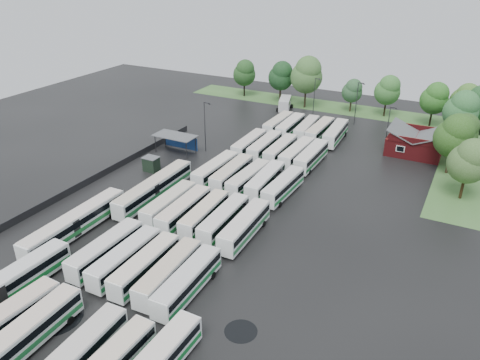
% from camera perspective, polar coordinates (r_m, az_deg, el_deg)
% --- Properties ---
extents(ground, '(160.00, 160.00, 0.00)m').
position_cam_1_polar(ground, '(67.69, -6.26, -5.50)').
color(ground, black).
rests_on(ground, ground).
extents(brick_building, '(10.07, 8.60, 5.39)m').
position_cam_1_polar(brick_building, '(96.54, 20.54, 4.09)').
color(brick_building, maroon).
rests_on(brick_building, ground).
extents(wash_shed, '(8.20, 4.20, 3.58)m').
position_cam_1_polar(wash_shed, '(91.60, -7.77, 5.16)').
color(wash_shed, '#2D2D30').
rests_on(wash_shed, ground).
extents(utility_hut, '(2.70, 2.20, 2.62)m').
position_cam_1_polar(utility_hut, '(84.75, -10.77, 1.95)').
color(utility_hut, black).
rests_on(utility_hut, ground).
extents(grass_strip_north, '(80.00, 10.00, 0.01)m').
position_cam_1_polar(grass_strip_north, '(121.63, 11.78, 8.62)').
color(grass_strip_north, '#3E6A2F').
rests_on(grass_strip_north, ground).
extents(grass_strip_east, '(10.00, 50.00, 0.01)m').
position_cam_1_polar(grass_strip_east, '(96.79, 26.16, 1.88)').
color(grass_strip_east, '#3E6A2F').
rests_on(grass_strip_east, ground).
extents(west_fence, '(0.10, 50.00, 1.20)m').
position_cam_1_polar(west_fence, '(85.61, -15.79, 1.12)').
color(west_fence, '#2D2D30').
rests_on(west_fence, ground).
extents(bus_r0c0, '(2.99, 11.56, 3.19)m').
position_cam_1_polar(bus_r0c0, '(54.60, -26.45, -15.04)').
color(bus_r0c0, white).
rests_on(bus_r0c0, ground).
extents(bus_r0c1, '(2.79, 11.58, 3.20)m').
position_cam_1_polar(bus_r0c1, '(52.44, -24.06, -16.37)').
color(bus_r0c1, white).
rests_on(bus_r0c1, ground).
extents(bus_r0c3, '(2.89, 11.61, 3.21)m').
position_cam_1_polar(bus_r0c3, '(48.39, -19.12, -19.51)').
color(bus_r0c3, white).
rests_on(bus_r0c3, ground).
extents(bus_r1c0, '(2.53, 11.65, 3.24)m').
position_cam_1_polar(bus_r1c0, '(61.33, -16.01, -8.17)').
color(bus_r1c0, white).
rests_on(bus_r1c0, ground).
extents(bus_r1c1, '(2.52, 11.45, 3.18)m').
position_cam_1_polar(bus_r1c1, '(59.27, -13.82, -9.22)').
color(bus_r1c1, white).
rests_on(bus_r1c1, ground).
extents(bus_r1c2, '(2.67, 11.38, 3.15)m').
position_cam_1_polar(bus_r1c2, '(57.52, -11.46, -10.17)').
color(bus_r1c2, white).
rests_on(bus_r1c2, ground).
extents(bus_r1c3, '(2.99, 11.54, 3.18)m').
position_cam_1_polar(bus_r1c3, '(55.89, -8.68, -11.10)').
color(bus_r1c3, white).
rests_on(bus_r1c3, ground).
extents(bus_r1c4, '(2.76, 11.54, 3.19)m').
position_cam_1_polar(bus_r1c4, '(54.32, -6.39, -12.18)').
color(bus_r1c4, white).
rests_on(bus_r1c4, ground).
extents(bus_r2c0, '(2.59, 11.47, 3.18)m').
position_cam_1_polar(bus_r2c0, '(69.92, -8.62, -2.90)').
color(bus_r2c0, white).
rests_on(bus_r2c0, ground).
extents(bus_r2c1, '(2.72, 11.58, 3.21)m').
position_cam_1_polar(bus_r2c1, '(68.05, -6.83, -3.63)').
color(bus_r2c1, white).
rests_on(bus_r2c1, ground).
extents(bus_r2c2, '(2.89, 11.20, 3.09)m').
position_cam_1_polar(bus_r2c2, '(66.86, -4.34, -4.15)').
color(bus_r2c2, white).
rests_on(bus_r2c2, ground).
extents(bus_r2c3, '(2.71, 11.46, 3.17)m').
position_cam_1_polar(bus_r2c3, '(65.37, -1.97, -4.80)').
color(bus_r2c3, white).
rests_on(bus_r2c3, ground).
extents(bus_r2c4, '(2.81, 11.82, 3.27)m').
position_cam_1_polar(bus_r2c4, '(63.64, 0.56, -5.66)').
color(bus_r2c4, white).
rests_on(bus_r2c4, ground).
extents(bus_r3c0, '(2.76, 11.72, 3.25)m').
position_cam_1_polar(bus_r3c0, '(80.04, -2.99, 1.28)').
color(bus_r3c0, white).
rests_on(bus_r3c0, ground).
extents(bus_r3c1, '(2.62, 11.57, 3.21)m').
position_cam_1_polar(bus_r3c1, '(78.62, -0.99, 0.83)').
color(bus_r3c1, white).
rests_on(bus_r3c1, ground).
extents(bus_r3c2, '(2.86, 11.30, 3.12)m').
position_cam_1_polar(bus_r3c2, '(76.98, 1.04, 0.21)').
color(bus_r3c2, white).
rests_on(bus_r3c2, ground).
extents(bus_r3c3, '(2.75, 11.50, 3.18)m').
position_cam_1_polar(bus_r3c3, '(76.21, 3.12, -0.08)').
color(bus_r3c3, white).
rests_on(bus_r3c3, ground).
extents(bus_r3c4, '(2.84, 11.31, 3.12)m').
position_cam_1_polar(bus_r3c4, '(74.65, 5.29, -0.77)').
color(bus_r3c4, white).
rests_on(bus_r3c4, ground).
extents(bus_r4c0, '(2.55, 11.30, 3.14)m').
position_cam_1_polar(bus_r4c0, '(91.03, 1.15, 4.41)').
color(bus_r4c0, white).
rests_on(bus_r4c0, ground).
extents(bus_r4c1, '(2.64, 11.53, 3.20)m').
position_cam_1_polar(bus_r4c1, '(89.96, 3.05, 4.13)').
color(bus_r4c1, white).
rests_on(bus_r4c1, ground).
extents(bus_r4c2, '(2.48, 11.33, 3.15)m').
position_cam_1_polar(bus_r4c2, '(88.57, 4.97, 3.69)').
color(bus_r4c2, white).
rests_on(bus_r4c2, ground).
extents(bus_r4c3, '(2.81, 11.60, 3.21)m').
position_cam_1_polar(bus_r4c3, '(87.25, 6.95, 3.26)').
color(bus_r4c3, white).
rests_on(bus_r4c3, ground).
extents(bus_r4c4, '(2.59, 11.68, 3.24)m').
position_cam_1_polar(bus_r4c4, '(86.18, 8.69, 2.87)').
color(bus_r4c4, white).
rests_on(bus_r4c4, ground).
extents(bus_r5c0, '(2.56, 11.25, 3.12)m').
position_cam_1_polar(bus_r5c0, '(102.52, 4.69, 6.84)').
color(bus_r5c0, white).
rests_on(bus_r5c0, ground).
extents(bus_r5c1, '(2.62, 11.44, 3.17)m').
position_cam_1_polar(bus_r5c1, '(101.19, 6.16, 6.53)').
color(bus_r5c1, white).
rests_on(bus_r5c1, ground).
extents(bus_r5c2, '(2.92, 11.26, 3.11)m').
position_cam_1_polar(bus_r5c2, '(100.44, 8.13, 6.24)').
color(bus_r5c2, white).
rests_on(bus_r5c2, ground).
extents(bus_r5c3, '(2.58, 11.52, 3.20)m').
position_cam_1_polar(bus_r5c3, '(99.43, 9.69, 5.96)').
color(bus_r5c3, white).
rests_on(bus_r5c3, ground).
extents(bus_r5c4, '(3.02, 11.80, 3.26)m').
position_cam_1_polar(bus_r5c4, '(98.43, 11.57, 5.61)').
color(bus_r5c4, white).
rests_on(bus_r5c4, ground).
extents(artic_bus_west_a, '(2.79, 17.39, 3.22)m').
position_cam_1_polar(artic_bus_west_a, '(59.11, -27.02, -11.73)').
color(artic_bus_west_a, white).
rests_on(artic_bus_west_a, ground).
extents(artic_bus_west_b, '(2.75, 17.66, 3.27)m').
position_cam_1_polar(artic_bus_west_b, '(74.79, -10.42, -0.98)').
color(artic_bus_west_b, white).
rests_on(artic_bus_west_b, ground).
extents(artic_bus_west_c, '(2.64, 17.58, 3.26)m').
position_cam_1_polar(artic_bus_west_c, '(68.11, -19.46, -5.01)').
color(artic_bus_west_c, white).
rests_on(artic_bus_west_c, ground).
extents(minibus, '(4.28, 7.13, 2.93)m').
position_cam_1_polar(minibus, '(117.77, 5.49, 9.30)').
color(minibus, silver).
rests_on(minibus, ground).
extents(tree_north_0, '(6.01, 6.01, 9.95)m').
position_cam_1_polar(tree_north_0, '(127.78, 0.57, 12.96)').
color(tree_north_0, black).
rests_on(tree_north_0, ground).
extents(tree_north_1, '(6.43, 6.43, 10.65)m').
position_cam_1_polar(tree_north_1, '(123.03, 5.06, 12.56)').
color(tree_north_1, '#37281E').
rests_on(tree_north_1, ground).
extents(tree_north_2, '(7.83, 7.83, 12.97)m').
position_cam_1_polar(tree_north_2, '(118.30, 8.17, 12.61)').
color(tree_north_2, '#33271A').
rests_on(tree_north_2, ground).
extents(tree_north_3, '(4.93, 4.93, 8.17)m').
position_cam_1_polar(tree_north_3, '(117.88, 13.56, 10.56)').
color(tree_north_3, '#3C2D1D').
rests_on(tree_north_3, ground).
extents(tree_north_4, '(6.00, 6.00, 9.94)m').
position_cam_1_polar(tree_north_4, '(116.13, 17.60, 10.43)').
color(tree_north_4, black).
rests_on(tree_north_4, ground).
extents(tree_north_5, '(6.11, 6.11, 10.12)m').
position_cam_1_polar(tree_north_5, '(112.44, 22.69, 9.21)').
color(tree_north_5, black).
rests_on(tree_north_5, ground).
extents(tree_north_6, '(6.10, 6.10, 10.11)m').
position_cam_1_polar(tree_north_6, '(114.19, 25.78, 8.87)').
color(tree_north_6, black).
rests_on(tree_north_6, ground).
extents(tree_east_0, '(6.18, 6.18, 10.24)m').
position_cam_1_polar(tree_east_0, '(79.58, 26.22, 2.13)').
color(tree_east_0, '#31200F').
rests_on(tree_east_0, ground).
extents(tree_east_1, '(6.68, 6.68, 11.07)m').
position_cam_1_polar(tree_east_1, '(88.03, 24.75, 4.95)').
color(tree_east_1, '#392B19').
rests_on(tree_east_1, ground).
extents(tree_east_2, '(5.61, 5.61, 9.29)m').
position_cam_1_polar(tree_east_2, '(94.87, 25.59, 5.45)').
color(tree_east_2, black).
rests_on(tree_east_2, ground).
extents(tree_east_3, '(6.77, 6.77, 11.22)m').
position_cam_1_polar(tree_east_3, '(103.34, 25.43, 7.76)').
color(tree_east_3, black).
rests_on(tree_east_3, ground).
extents(tree_east_4, '(6.42, 6.42, 10.63)m').
position_cam_1_polar(tree_east_4, '(111.41, 27.11, 8.40)').
color(tree_east_4, '#311F12').
rests_on(tree_east_4, ground).
extents(lamp_post_ne, '(1.40, 0.27, 9.10)m').
position_cam_1_polar(lamp_post_ne, '(94.43, 17.65, 6.28)').
color(lamp_post_ne, '#2D2D30').
rests_on(lamp_post_ne, ground).
extents(lamp_post_nw, '(1.53, 0.30, 9.95)m').
position_cam_1_polar(lamp_post_nw, '(90.41, -4.24, 6.93)').
color(lamp_post_nw, '#2D2D30').
rests_on(lamp_post_nw, ground).
extents(lamp_post_back_w, '(1.41, 0.27, 9.15)m').
position_cam_1_polar(lamp_post_back_w, '(112.46, 9.11, 10.25)').
color(lamp_post_back_w, '#2D2D30').
rests_on(lamp_post_back_w, ground).
extents(lamp_post_back_e, '(1.49, 0.29, 9.70)m').
position_cam_1_polar(lamp_post_back_e, '(108.35, 14.09, 9.38)').
color(lamp_post_back_e, '#2D2D30').
rests_on(lamp_post_back_e, ground).
extents(puddle_0, '(5.84, 5.84, 0.01)m').
position_cam_1_polar(puddle_0, '(55.80, -21.53, -15.30)').
color(puddle_0, black).
rests_on(puddle_0, ground).
extents(puddle_2, '(6.59, 6.59, 0.01)m').
position_cam_1_polar(puddle_2, '(72.78, -9.64, -3.33)').
color(puddle_2, black).
rests_on(puddle_2, ground).
extents(puddle_3, '(3.54, 3.54, 0.01)m').
position_cam_1_polar(puddle_3, '(64.98, -2.81, -6.83)').
color(puddle_3, black).
rests_on(puddle_3, ground).
extents(puddle_4, '(3.47, 3.47, 0.01)m').
position_cam_1_polar(puddle_4, '(50.69, 0.10, -17.96)').
color(puddle_4, black).
rests_on(puddle_4, ground).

